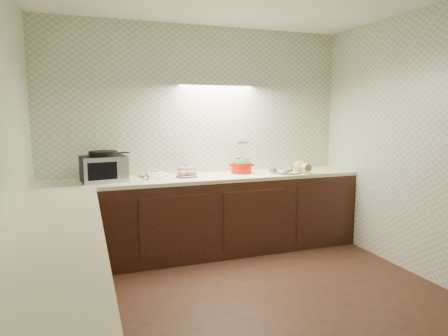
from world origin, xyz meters
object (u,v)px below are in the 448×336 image
object	(u,v)px
onion_bowl	(189,171)
toaster_oven	(104,167)
parsnip_pile	(152,175)
dutch_oven	(242,166)
veg_plate	(293,169)
sweet_potato_plate	(187,173)

from	to	relation	value
onion_bowl	toaster_oven	bearing A→B (deg)	-172.40
toaster_oven	parsnip_pile	distance (m)	0.52
dutch_oven	veg_plate	distance (m)	0.61
parsnip_pile	sweet_potato_plate	world-z (taller)	sweet_potato_plate
sweet_potato_plate	dutch_oven	world-z (taller)	dutch_oven
dutch_oven	veg_plate	world-z (taller)	dutch_oven
toaster_oven	sweet_potato_plate	bearing A→B (deg)	-7.17
parsnip_pile	onion_bowl	bearing A→B (deg)	11.41
toaster_oven	veg_plate	bearing A→B (deg)	-11.57
onion_bowl	veg_plate	world-z (taller)	veg_plate
toaster_oven	onion_bowl	xyz separation A→B (m)	(0.94, 0.13, -0.10)
toaster_oven	onion_bowl	world-z (taller)	toaster_oven
veg_plate	toaster_oven	bearing A→B (deg)	176.43
sweet_potato_plate	dutch_oven	xyz separation A→B (m)	(0.67, 0.04, 0.04)
onion_bowl	dutch_oven	xyz separation A→B (m)	(0.62, -0.08, 0.04)
sweet_potato_plate	veg_plate	bearing A→B (deg)	-6.65
dutch_oven	onion_bowl	bearing A→B (deg)	-164.55
dutch_oven	veg_plate	size ratio (longest dim) A/B	0.66
onion_bowl	veg_plate	distance (m)	1.23
sweet_potato_plate	onion_bowl	xyz separation A→B (m)	(0.05, 0.11, 0.01)
parsnip_pile	sweet_potato_plate	bearing A→B (deg)	-3.67
parsnip_pile	onion_bowl	xyz separation A→B (m)	(0.44, 0.09, 0.02)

